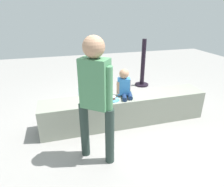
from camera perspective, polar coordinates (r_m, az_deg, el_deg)
The scene contains 11 objects.
ground_plane at distance 3.62m, azimuth 3.76°, elevation -8.33°, with size 12.00×12.00×0.00m, color gray.
concrete_ledge at distance 3.49m, azimuth 3.87°, elevation -4.72°, with size 2.92×0.48×0.52m, color gray.
child_seated at distance 3.30m, azimuth 3.66°, elevation 2.57°, with size 0.29×0.34×0.48m.
adult_standing at distance 2.33m, azimuth -4.93°, elevation 0.55°, with size 0.41×0.37×1.65m.
cake_plate at distance 3.23m, azimuth 0.21°, elevation -1.53°, with size 0.22×0.22×0.07m.
gift_bag at distance 4.51m, azimuth -8.27°, elevation 0.07°, with size 0.24×0.12×0.30m.
railing_post at distance 5.24m, azimuth 9.01°, elevation 7.30°, with size 0.36×0.36×1.24m.
water_bottle_near_gift at distance 3.92m, azimuth -10.70°, elevation -4.24°, with size 0.07×0.07×0.24m.
party_cup_red at distance 4.20m, azimuth -5.28°, elevation -2.88°, with size 0.08×0.08×0.09m, color red.
cake_box_white at distance 4.19m, azimuth -11.55°, elevation -3.03°, with size 0.30×0.33×0.14m, color white.
handbag_black_leather at distance 3.94m, azimuth -3.21°, elevation -3.84°, with size 0.30×0.13×0.29m.
Camera 1 is at (-1.06, -2.89, 1.89)m, focal length 31.11 mm.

